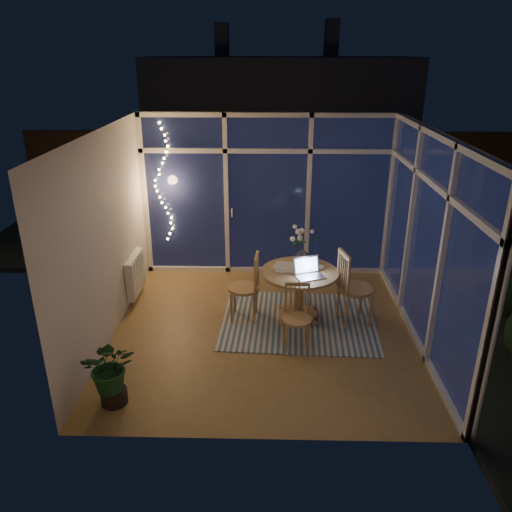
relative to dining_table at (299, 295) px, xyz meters
The scene contains 25 objects.
floor 0.68m from the dining_table, 140.38° to the right, with size 4.00×4.00×0.00m, color olive.
ceiling 2.32m from the dining_table, 140.38° to the right, with size 4.00×4.00×0.00m, color silver.
wall_back 1.94m from the dining_table, 105.38° to the left, with size 4.00×0.04×2.60m, color beige.
wall_front 2.59m from the dining_table, 100.70° to the right, with size 4.00×0.04×2.60m, color beige.
wall_left 2.65m from the dining_table, behind, with size 0.04×4.00×2.60m, color beige.
wall_right 1.85m from the dining_table, 13.45° to the right, with size 0.04×4.00×2.60m, color beige.
window_wall_back 1.90m from the dining_table, 105.75° to the left, with size 4.00×0.10×2.60m, color silver.
window_wall_right 1.82m from the dining_table, 13.79° to the right, with size 0.10×4.00×2.60m, color silver.
radiator 2.45m from the dining_table, 167.51° to the left, with size 0.10×0.70×0.58m, color white.
fairy_lights 2.84m from the dining_table, 144.28° to the left, with size 0.24×0.10×1.85m, color #F2C261, non-canonical shape.
garden_patio 4.65m from the dining_table, 89.36° to the left, with size 12.00×6.00×0.10m, color black.
garden_fence 5.18m from the dining_table, 94.99° to the left, with size 11.00×0.08×1.80m, color #332312.
neighbour_roof 8.34m from the dining_table, 91.04° to the left, with size 7.00×3.00×2.20m, color #33343D.
garden_shrubs 3.28m from the dining_table, 112.39° to the left, with size 0.90×0.90×0.90m, color black.
rug 0.36m from the dining_table, 90.00° to the right, with size 2.09×1.67×0.01m, color beige.
dining_table is the anchor object (origin of this frame).
chair_left 0.77m from the dining_table, behind, with size 0.45×0.45×0.97m, color #956643.
chair_right 0.78m from the dining_table, ahead, with size 0.49×0.49×1.06m, color #956643.
chair_front 0.75m from the dining_table, 94.62° to the right, with size 0.39×0.39×0.84m, color #956643.
laptop 0.53m from the dining_table, 56.55° to the right, with size 0.36×0.30×0.26m, color #B9B8BD, non-canonical shape.
flower_vase 0.57m from the dining_table, 82.20° to the left, with size 0.20×0.20×0.21m, color silver.
bowl 0.47m from the dining_table, 18.52° to the left, with size 0.15×0.15×0.04m, color white.
newspapers 0.40m from the dining_table, 147.19° to the left, with size 0.39×0.30×0.02m, color silver.
phone 0.39m from the dining_table, 95.90° to the right, with size 0.11×0.06×0.01m, color black.
potted_plant 2.77m from the dining_table, 137.53° to the right, with size 0.54×0.47×0.76m, color #194621.
Camera 1 is at (0.01, -5.75, 3.46)m, focal length 35.00 mm.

